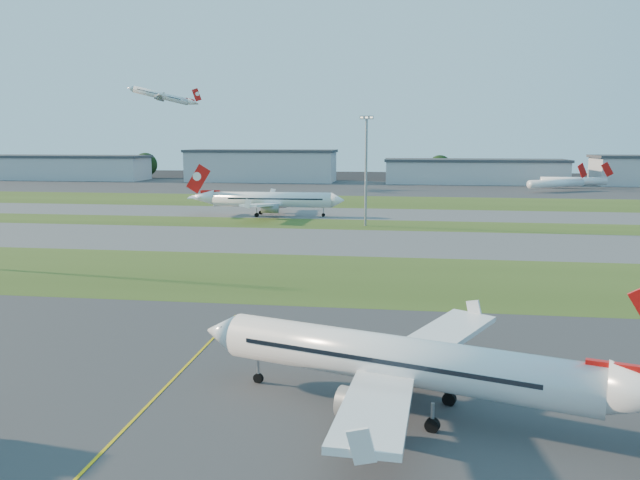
% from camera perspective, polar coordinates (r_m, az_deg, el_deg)
% --- Properties ---
extents(ground, '(700.00, 700.00, 0.00)m').
position_cam_1_polar(ground, '(50.55, -23.08, -15.66)').
color(ground, black).
rests_on(ground, ground).
extents(apron_near, '(300.00, 70.00, 0.01)m').
position_cam_1_polar(apron_near, '(50.55, -23.08, -15.65)').
color(apron_near, '#333335').
rests_on(apron_near, ground).
extents(grass_strip_a, '(300.00, 34.00, 0.01)m').
position_cam_1_polar(grass_strip_a, '(96.47, -7.07, -3.15)').
color(grass_strip_a, '#324617').
rests_on(grass_strip_a, ground).
extents(taxiway_a, '(300.00, 32.00, 0.01)m').
position_cam_1_polar(taxiway_a, '(128.05, -3.25, -0.01)').
color(taxiway_a, '#515154').
rests_on(taxiway_a, ground).
extents(grass_strip_b, '(300.00, 18.00, 0.01)m').
position_cam_1_polar(grass_strip_b, '(152.37, -1.42, 1.50)').
color(grass_strip_b, '#324617').
rests_on(grass_strip_b, ground).
extents(taxiway_b, '(300.00, 26.00, 0.01)m').
position_cam_1_polar(taxiway_b, '(173.94, -0.24, 2.47)').
color(taxiway_b, '#515154').
rests_on(taxiway_b, ground).
extents(grass_strip_c, '(300.00, 40.00, 0.01)m').
position_cam_1_polar(grass_strip_c, '(206.46, 1.07, 3.55)').
color(grass_strip_c, '#324617').
rests_on(grass_strip_c, ground).
extents(apron_far, '(400.00, 80.00, 0.01)m').
position_cam_1_polar(apron_far, '(265.89, 2.64, 4.83)').
color(apron_far, '#333335').
rests_on(apron_far, ground).
extents(yellow_line, '(0.25, 60.00, 0.02)m').
position_cam_1_polar(yellow_line, '(48.30, -17.77, -16.54)').
color(yellow_line, gold).
rests_on(yellow_line, ground).
extents(airliner_parked, '(34.75, 29.26, 11.17)m').
position_cam_1_polar(airliner_parked, '(48.55, 7.63, -11.00)').
color(airliner_parked, white).
rests_on(airliner_parked, ground).
extents(airliner_taxiing, '(39.53, 33.53, 12.33)m').
position_cam_1_polar(airliner_taxiing, '(167.46, -4.52, 3.67)').
color(airliner_taxiing, white).
rests_on(airliner_taxiing, ground).
extents(airliner_departing, '(27.57, 23.20, 8.85)m').
position_cam_1_polar(airliner_departing, '(279.99, -14.29, 12.65)').
color(airliner_departing, white).
extents(mini_jet_near, '(25.48, 16.10, 9.48)m').
position_cam_1_polar(mini_jet_near, '(260.36, 20.81, 4.87)').
color(mini_jet_near, white).
rests_on(mini_jet_near, ground).
extents(mini_jet_far, '(28.59, 3.25, 9.48)m').
position_cam_1_polar(mini_jet_far, '(279.19, 22.20, 5.05)').
color(mini_jet_far, white).
rests_on(mini_jet_far, ground).
extents(light_mast_centre, '(3.20, 0.70, 25.80)m').
position_cam_1_polar(light_mast_centre, '(147.36, 4.23, 6.99)').
color(light_mast_centre, gray).
rests_on(light_mast_centre, ground).
extents(hangar_far_west, '(91.80, 23.00, 12.20)m').
position_cam_1_polar(hangar_far_west, '(342.25, -22.86, 6.15)').
color(hangar_far_west, '#95979D').
rests_on(hangar_far_west, ground).
extents(hangar_west, '(71.40, 23.00, 15.20)m').
position_cam_1_polar(hangar_west, '(302.36, -5.39, 6.79)').
color(hangar_west, '#95979D').
rests_on(hangar_west, ground).
extents(hangar_east, '(81.60, 23.00, 11.20)m').
position_cam_1_polar(hangar_east, '(295.86, 13.93, 6.12)').
color(hangar_east, '#95979D').
rests_on(hangar_east, ground).
extents(tree_far_west, '(11.00, 11.00, 12.00)m').
position_cam_1_polar(tree_far_west, '(374.85, -27.13, 6.12)').
color(tree_far_west, black).
rests_on(tree_far_west, ground).
extents(tree_west, '(12.10, 12.10, 13.20)m').
position_cam_1_polar(tree_west, '(337.30, -15.67, 6.66)').
color(tree_west, black).
rests_on(tree_west, ground).
extents(tree_mid_west, '(9.90, 9.90, 10.80)m').
position_cam_1_polar(tree_mid_west, '(308.54, -0.36, 6.55)').
color(tree_mid_west, black).
rests_on(tree_mid_west, ground).
extents(tree_mid_east, '(11.55, 11.55, 12.60)m').
position_cam_1_polar(tree_mid_east, '(308.61, 10.89, 6.56)').
color(tree_mid_east, black).
rests_on(tree_mid_east, ground).
extents(tree_east, '(10.45, 10.45, 11.40)m').
position_cam_1_polar(tree_east, '(319.29, 24.54, 5.86)').
color(tree_east, black).
rests_on(tree_east, ground).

